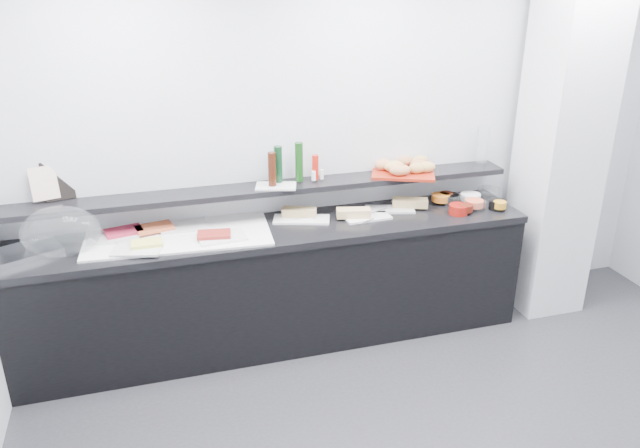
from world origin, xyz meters
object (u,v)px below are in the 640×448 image
object	(u,v)px
cloche_base	(24,252)
framed_print	(58,181)
carafe	(482,146)
condiment_tray	(276,186)
bread_tray	(403,173)
sandwich_plate_mid	(368,218)

from	to	relation	value
cloche_base	framed_print	distance (m)	0.51
cloche_base	carafe	size ratio (longest dim) A/B	1.38
condiment_tray	carafe	xyz separation A→B (m)	(1.64, 0.06, 0.14)
bread_tray	condiment_tray	bearing A→B (deg)	-155.98
cloche_base	sandwich_plate_mid	world-z (taller)	cloche_base
cloche_base	sandwich_plate_mid	bearing A→B (deg)	-25.67
cloche_base	condiment_tray	bearing A→B (deg)	-20.45
bread_tray	sandwich_plate_mid	bearing A→B (deg)	-129.73
cloche_base	framed_print	size ratio (longest dim) A/B	1.59
carafe	bread_tray	bearing A→B (deg)	-175.27
cloche_base	framed_print	bearing A→B (deg)	26.97
framed_print	condiment_tray	bearing A→B (deg)	-20.53
framed_print	condiment_tray	size ratio (longest dim) A/B	0.93
condiment_tray	carafe	world-z (taller)	carafe
cloche_base	bread_tray	world-z (taller)	bread_tray
condiment_tray	carafe	bearing A→B (deg)	17.97
cloche_base	sandwich_plate_mid	xyz separation A→B (m)	(2.29, -0.03, -0.01)
cloche_base	bread_tray	xyz separation A→B (m)	(2.62, 0.13, 0.24)
sandwich_plate_mid	carafe	bearing A→B (deg)	9.65
sandwich_plate_mid	carafe	distance (m)	1.10
condiment_tray	carafe	distance (m)	1.65
cloche_base	bread_tray	distance (m)	2.64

